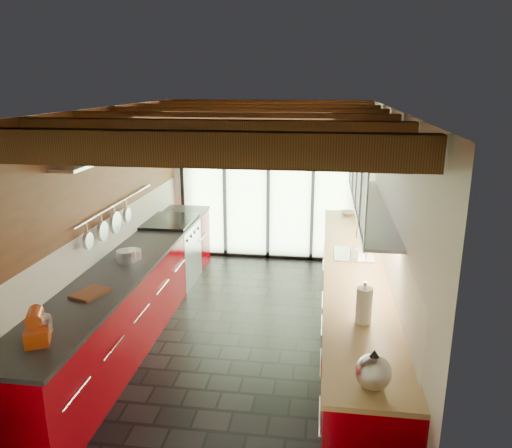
# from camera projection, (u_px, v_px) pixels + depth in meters

# --- Properties ---
(ground) EXTENTS (5.50, 5.50, 0.00)m
(ground) POSITION_uv_depth(u_px,v_px,m) (241.00, 334.00, 5.89)
(ground) COLOR black
(ground) RESTS_ON ground
(room_shell) EXTENTS (5.50, 5.50, 5.50)m
(room_shell) POSITION_uv_depth(u_px,v_px,m) (240.00, 198.00, 5.43)
(room_shell) COLOR silver
(room_shell) RESTS_ON ground
(ceiling_beams) EXTENTS (3.14, 5.06, 4.90)m
(ceiling_beams) POSITION_uv_depth(u_px,v_px,m) (245.00, 120.00, 5.57)
(ceiling_beams) COLOR #593316
(ceiling_beams) RESTS_ON ground
(glass_door) EXTENTS (2.95, 0.10, 2.90)m
(glass_door) POSITION_uv_depth(u_px,v_px,m) (268.00, 160.00, 7.99)
(glass_door) COLOR #C6EAAD
(glass_door) RESTS_ON ground
(left_counter) EXTENTS (0.68, 5.00, 0.92)m
(left_counter) POSITION_uv_depth(u_px,v_px,m) (135.00, 292.00, 5.93)
(left_counter) COLOR #950009
(left_counter) RESTS_ON ground
(range_stove) EXTENTS (0.66, 0.90, 0.97)m
(range_stove) POSITION_uv_depth(u_px,v_px,m) (172.00, 252.00, 7.31)
(range_stove) COLOR silver
(range_stove) RESTS_ON ground
(right_counter) EXTENTS (0.68, 5.00, 0.92)m
(right_counter) POSITION_uv_depth(u_px,v_px,m) (353.00, 305.00, 5.59)
(right_counter) COLOR #950009
(right_counter) RESTS_ON ground
(sink_assembly) EXTENTS (0.45, 0.52, 0.43)m
(sink_assembly) POSITION_uv_depth(u_px,v_px,m) (355.00, 252.00, 5.83)
(sink_assembly) COLOR silver
(sink_assembly) RESTS_ON right_counter
(upper_cabinets_right) EXTENTS (0.34, 3.00, 3.00)m
(upper_cabinets_right) POSITION_uv_depth(u_px,v_px,m) (373.00, 179.00, 5.47)
(upper_cabinets_right) COLOR silver
(upper_cabinets_right) RESTS_ON ground
(left_wall_fixtures) EXTENTS (0.28, 2.60, 0.96)m
(left_wall_fixtures) POSITION_uv_depth(u_px,v_px,m) (116.00, 172.00, 5.70)
(left_wall_fixtures) COLOR silver
(left_wall_fixtures) RESTS_ON ground
(stand_mixer) EXTENTS (0.28, 0.35, 0.28)m
(stand_mixer) POSITION_uv_depth(u_px,v_px,m) (38.00, 327.00, 3.89)
(stand_mixer) COLOR #C93E10
(stand_mixer) RESTS_ON left_counter
(pot_large) EXTENTS (0.28, 0.28, 0.14)m
(pot_large) POSITION_uv_depth(u_px,v_px,m) (126.00, 256.00, 5.60)
(pot_large) COLOR silver
(pot_large) RESTS_ON left_counter
(pot_small) EXTENTS (0.30, 0.30, 0.10)m
(pot_small) POSITION_uv_depth(u_px,v_px,m) (130.00, 255.00, 5.71)
(pot_small) COLOR silver
(pot_small) RESTS_ON left_counter
(cutting_board) EXTENTS (0.33, 0.39, 0.03)m
(cutting_board) POSITION_uv_depth(u_px,v_px,m) (90.00, 293.00, 4.75)
(cutting_board) COLOR brown
(cutting_board) RESTS_ON left_counter
(kettle) EXTENTS (0.25, 0.30, 0.29)m
(kettle) POSITION_uv_depth(u_px,v_px,m) (373.00, 370.00, 3.29)
(kettle) COLOR silver
(kettle) RESTS_ON right_counter
(paper_towel) EXTENTS (0.14, 0.14, 0.37)m
(paper_towel) POSITION_uv_depth(u_px,v_px,m) (364.00, 306.00, 4.16)
(paper_towel) COLOR white
(paper_towel) RESTS_ON right_counter
(soap_bottle) EXTENTS (0.09, 0.09, 0.18)m
(soap_bottle) POSITION_uv_depth(u_px,v_px,m) (354.00, 252.00, 5.68)
(soap_bottle) COLOR silver
(soap_bottle) RESTS_ON right_counter
(bowl) EXTENTS (0.28, 0.28, 0.05)m
(bowl) POSITION_uv_depth(u_px,v_px,m) (347.00, 213.00, 7.60)
(bowl) COLOR silver
(bowl) RESTS_ON right_counter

